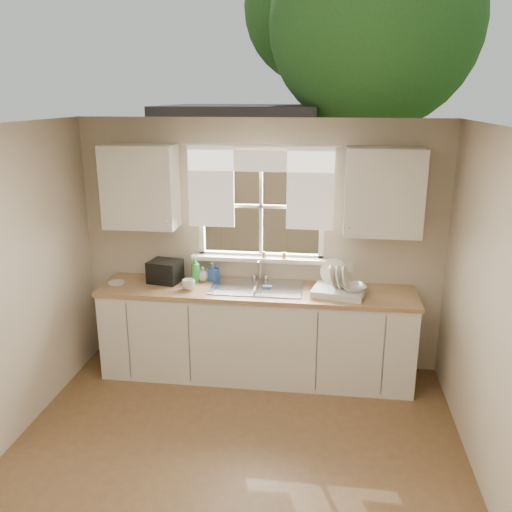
# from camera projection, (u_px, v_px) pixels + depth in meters

# --- Properties ---
(ground) EXTENTS (4.00, 4.00, 0.00)m
(ground) POSITION_uv_depth(u_px,v_px,m) (225.00, 489.00, 3.86)
(ground) COLOR brown
(ground) RESTS_ON ground
(room_walls) EXTENTS (3.62, 4.02, 2.50)m
(room_walls) POSITION_uv_depth(u_px,v_px,m) (220.00, 334.00, 3.45)
(room_walls) COLOR beige
(room_walls) RESTS_ON ground
(ceiling) EXTENTS (3.60, 4.00, 0.02)m
(ceiling) POSITION_uv_depth(u_px,v_px,m) (219.00, 130.00, 3.15)
(ceiling) COLOR silver
(ceiling) RESTS_ON room_walls
(window) EXTENTS (1.38, 0.16, 1.06)m
(window) POSITION_uv_depth(u_px,v_px,m) (261.00, 223.00, 5.34)
(window) COLOR white
(window) RESTS_ON room_walls
(curtains) EXTENTS (1.50, 0.03, 0.81)m
(curtains) POSITION_uv_depth(u_px,v_px,m) (260.00, 179.00, 5.16)
(curtains) COLOR white
(curtains) RESTS_ON room_walls
(base_cabinets) EXTENTS (3.00, 0.62, 0.87)m
(base_cabinets) POSITION_uv_depth(u_px,v_px,m) (256.00, 334.00, 5.33)
(base_cabinets) COLOR silver
(base_cabinets) RESTS_ON ground
(countertop) EXTENTS (3.04, 0.65, 0.04)m
(countertop) POSITION_uv_depth(u_px,v_px,m) (256.00, 291.00, 5.20)
(countertop) COLOR #A77F53
(countertop) RESTS_ON base_cabinets
(upper_cabinet_left) EXTENTS (0.70, 0.33, 0.80)m
(upper_cabinet_left) POSITION_uv_depth(u_px,v_px,m) (140.00, 187.00, 5.21)
(upper_cabinet_left) COLOR silver
(upper_cabinet_left) RESTS_ON room_walls
(upper_cabinet_right) EXTENTS (0.70, 0.33, 0.80)m
(upper_cabinet_right) POSITION_uv_depth(u_px,v_px,m) (384.00, 192.00, 4.92)
(upper_cabinet_right) COLOR silver
(upper_cabinet_right) RESTS_ON room_walls
(wall_outlet) EXTENTS (0.08, 0.01, 0.12)m
(wall_outlet) POSITION_uv_depth(u_px,v_px,m) (349.00, 266.00, 5.33)
(wall_outlet) COLOR beige
(wall_outlet) RESTS_ON room_walls
(sill_jars) EXTENTS (0.24, 0.04, 0.06)m
(sill_jars) POSITION_uv_depth(u_px,v_px,m) (274.00, 255.00, 5.35)
(sill_jars) COLOR brown
(sill_jars) RESTS_ON window
(backyard) EXTENTS (20.00, 10.00, 6.13)m
(backyard) POSITION_uv_depth(u_px,v_px,m) (329.00, 55.00, 10.80)
(backyard) COLOR #335421
(backyard) RESTS_ON ground
(sink) EXTENTS (0.88, 0.52, 0.40)m
(sink) POSITION_uv_depth(u_px,v_px,m) (257.00, 295.00, 5.25)
(sink) COLOR #B7B7BC
(sink) RESTS_ON countertop
(dish_rack) EXTENTS (0.53, 0.44, 0.31)m
(dish_rack) POSITION_uv_depth(u_px,v_px,m) (338.00, 288.00, 5.04)
(dish_rack) COLOR silver
(dish_rack) RESTS_ON countertop
(bowl) EXTENTS (0.29, 0.29, 0.06)m
(bowl) POSITION_uv_depth(u_px,v_px,m) (353.00, 288.00, 4.97)
(bowl) COLOR silver
(bowl) RESTS_ON dish_rack
(soap_bottle_a) EXTENTS (0.13, 0.13, 0.26)m
(soap_bottle_a) POSITION_uv_depth(u_px,v_px,m) (195.00, 269.00, 5.37)
(soap_bottle_a) COLOR green
(soap_bottle_a) RESTS_ON countertop
(soap_bottle_b) EXTENTS (0.11, 0.12, 0.19)m
(soap_bottle_b) POSITION_uv_depth(u_px,v_px,m) (213.00, 271.00, 5.41)
(soap_bottle_b) COLOR #2D4FA9
(soap_bottle_b) RESTS_ON countertop
(soap_bottle_c) EXTENTS (0.13, 0.13, 0.15)m
(soap_bottle_c) POSITION_uv_depth(u_px,v_px,m) (203.00, 274.00, 5.41)
(soap_bottle_c) COLOR beige
(soap_bottle_c) RESTS_ON countertop
(saucer) EXTENTS (0.17, 0.17, 0.01)m
(saucer) POSITION_uv_depth(u_px,v_px,m) (116.00, 283.00, 5.36)
(saucer) COLOR silver
(saucer) RESTS_ON countertop
(cup) EXTENTS (0.17, 0.17, 0.10)m
(cup) POSITION_uv_depth(u_px,v_px,m) (189.00, 284.00, 5.17)
(cup) COLOR silver
(cup) RESTS_ON countertop
(black_appliance) EXTENTS (0.34, 0.31, 0.22)m
(black_appliance) POSITION_uv_depth(u_px,v_px,m) (165.00, 271.00, 5.37)
(black_appliance) COLOR black
(black_appliance) RESTS_ON countertop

